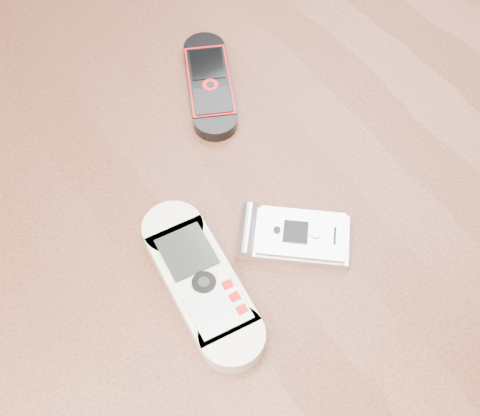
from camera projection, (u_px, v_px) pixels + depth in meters
name	position (u px, v px, depth m)	size (l,w,h in m)	color
table	(236.00, 272.00, 0.68)	(1.20, 0.80, 0.75)	black
nokia_white	(201.00, 281.00, 0.55)	(0.05, 0.16, 0.02)	beige
nokia_black_red	(210.00, 84.00, 0.68)	(0.04, 0.14, 0.01)	black
motorola_razr	(298.00, 236.00, 0.58)	(0.05, 0.10, 0.02)	#B2B3B7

